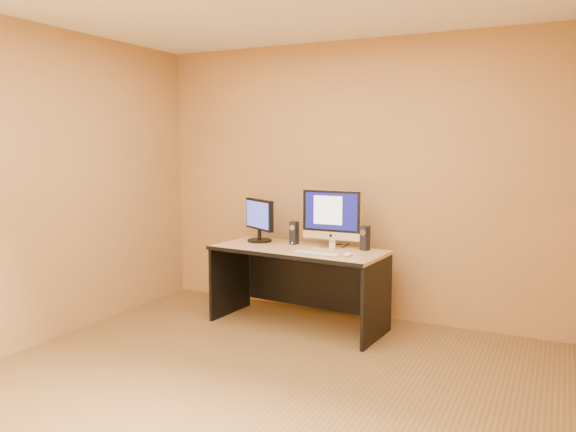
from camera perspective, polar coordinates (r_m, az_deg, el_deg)
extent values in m
plane|color=brown|center=(3.91, -4.39, -17.50)|extent=(4.00, 4.00, 0.00)
cube|color=silver|center=(4.75, 2.96, -3.82)|extent=(0.42, 0.14, 0.02)
ellipsoid|color=white|center=(4.70, 6.13, -3.86)|extent=(0.08, 0.11, 0.03)
cylinder|color=black|center=(5.16, 5.91, -3.00)|extent=(0.03, 0.21, 0.01)
cylinder|color=black|center=(5.18, 4.65, -2.96)|extent=(0.12, 0.14, 0.01)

